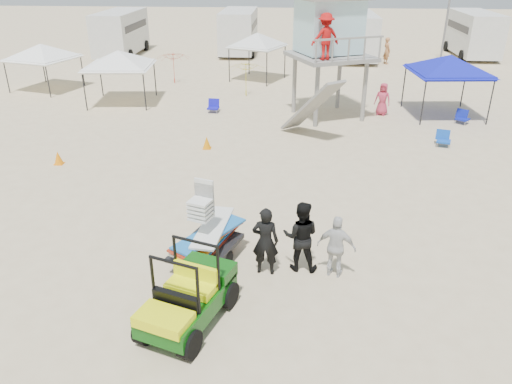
# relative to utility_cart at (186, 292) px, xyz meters

# --- Properties ---
(ground) EXTENTS (140.00, 140.00, 0.00)m
(ground) POSITION_rel_utility_cart_xyz_m (0.66, 0.89, -0.83)
(ground) COLOR beige
(ground) RESTS_ON ground
(utility_cart) EXTENTS (1.87, 2.59, 1.78)m
(utility_cart) POSITION_rel_utility_cart_xyz_m (0.00, 0.00, 0.00)
(utility_cart) COLOR #0B480C
(utility_cart) RESTS_ON ground
(surf_trailer) EXTENTS (1.79, 2.46, 1.99)m
(surf_trailer) POSITION_rel_utility_cart_xyz_m (0.00, 2.33, -0.02)
(surf_trailer) COLOR black
(surf_trailer) RESTS_ON ground
(man_left) EXTENTS (0.67, 0.46, 1.77)m
(man_left) POSITION_rel_utility_cart_xyz_m (1.52, 2.03, 0.06)
(man_left) COLOR black
(man_left) RESTS_ON ground
(man_mid) EXTENTS (0.94, 0.76, 1.83)m
(man_mid) POSITION_rel_utility_cart_xyz_m (2.37, 2.28, 0.09)
(man_mid) COLOR black
(man_mid) RESTS_ON ground
(man_right) EXTENTS (1.01, 0.64, 1.61)m
(man_right) POSITION_rel_utility_cart_xyz_m (3.22, 2.03, -0.02)
(man_right) COLOR silver
(man_right) RESTS_ON ground
(lifeguard_tower) EXTENTS (4.41, 4.41, 5.34)m
(lifeguard_tower) POSITION_rel_utility_cart_xyz_m (3.64, 15.56, 3.15)
(lifeguard_tower) COLOR gray
(lifeguard_tower) RESTS_ON ground
(canopy_blue) EXTENTS (3.53, 3.53, 3.30)m
(canopy_blue) POSITION_rel_utility_cart_xyz_m (9.35, 16.05, 1.93)
(canopy_blue) COLOR black
(canopy_blue) RESTS_ON ground
(canopy_white_a) EXTENTS (3.39, 3.39, 3.12)m
(canopy_white_a) POSITION_rel_utility_cart_xyz_m (-6.91, 17.15, 1.74)
(canopy_white_a) COLOR black
(canopy_white_a) RESTS_ON ground
(canopy_white_b) EXTENTS (3.79, 3.79, 2.99)m
(canopy_white_b) POSITION_rel_utility_cart_xyz_m (-12.21, 19.65, 1.61)
(canopy_white_b) COLOR black
(canopy_white_b) RESTS_ON ground
(canopy_white_c) EXTENTS (3.58, 3.58, 3.26)m
(canopy_white_c) POSITION_rel_utility_cart_xyz_m (-0.19, 23.03, 1.89)
(canopy_white_c) COLOR black
(canopy_white_c) RESTS_ON ground
(umbrella_a) EXTENTS (2.43, 2.46, 1.87)m
(umbrella_a) POSITION_rel_utility_cart_xyz_m (-5.15, 21.65, 0.11)
(umbrella_a) COLOR red
(umbrella_a) RESTS_ON ground
(umbrella_b) EXTENTS (2.85, 2.86, 1.86)m
(umbrella_b) POSITION_rel_utility_cart_xyz_m (-0.50, 18.99, 0.10)
(umbrella_b) COLOR gold
(umbrella_b) RESTS_ON ground
(cone_near) EXTENTS (0.34, 0.34, 0.50)m
(cone_near) POSITION_rel_utility_cart_xyz_m (-1.34, 10.57, -0.58)
(cone_near) COLOR orange
(cone_near) RESTS_ON ground
(cone_far) EXTENTS (0.34, 0.34, 0.50)m
(cone_far) POSITION_rel_utility_cart_xyz_m (-6.61, 8.51, -0.58)
(cone_far) COLOR orange
(cone_far) RESTS_ON ground
(beach_chair_a) EXTENTS (0.58, 0.62, 0.64)m
(beach_chair_a) POSITION_rel_utility_cart_xyz_m (-1.87, 15.79, -0.52)
(beach_chair_a) COLOR #1310B7
(beach_chair_a) RESTS_ON ground
(beach_chair_b) EXTENTS (0.67, 0.72, 0.64)m
(beach_chair_b) POSITION_rel_utility_cart_xyz_m (8.27, 11.65, -0.52)
(beach_chair_b) COLOR #1046B0
(beach_chair_b) RESTS_ON ground
(beach_chair_c) EXTENTS (0.73, 0.84, 0.64)m
(beach_chair_c) POSITION_rel_utility_cart_xyz_m (9.95, 14.84, -0.52)
(beach_chair_c) COLOR #0E1B9B
(beach_chair_c) RESTS_ON ground
(rv_far_left) EXTENTS (2.64, 6.80, 3.25)m
(rv_far_left) POSITION_rel_utility_cart_xyz_m (-11.35, 30.88, 0.97)
(rv_far_left) COLOR silver
(rv_far_left) RESTS_ON ground
(rv_mid_left) EXTENTS (2.65, 6.50, 3.25)m
(rv_mid_left) POSITION_rel_utility_cart_xyz_m (-2.35, 32.38, 0.97)
(rv_mid_left) COLOR silver
(rv_mid_left) RESTS_ON ground
(rv_mid_right) EXTENTS (2.64, 7.00, 3.25)m
(rv_mid_right) POSITION_rel_utility_cart_xyz_m (6.65, 30.88, 0.97)
(rv_mid_right) COLOR silver
(rv_mid_right) RESTS_ON ground
(rv_far_right) EXTENTS (2.64, 6.60, 3.25)m
(rv_far_right) POSITION_rel_utility_cart_xyz_m (15.65, 32.38, 0.97)
(rv_far_right) COLOR silver
(rv_far_right) RESTS_ON ground
(light_pole_left) EXTENTS (0.14, 0.14, 8.00)m
(light_pole_left) POSITION_rel_utility_cart_xyz_m (3.66, 27.89, 3.17)
(light_pole_left) COLOR slate
(light_pole_left) RESTS_ON ground
(light_pole_right) EXTENTS (0.14, 0.14, 8.00)m
(light_pole_right) POSITION_rel_utility_cart_xyz_m (12.66, 29.39, 3.17)
(light_pole_right) COLOR slate
(light_pole_right) RESTS_ON ground
(distant_beachgoers) EXTENTS (3.02, 13.66, 1.85)m
(distant_beachgoers) POSITION_rel_utility_cart_xyz_m (7.50, 22.15, 0.02)
(distant_beachgoers) COLOR #BA354E
(distant_beachgoers) RESTS_ON ground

